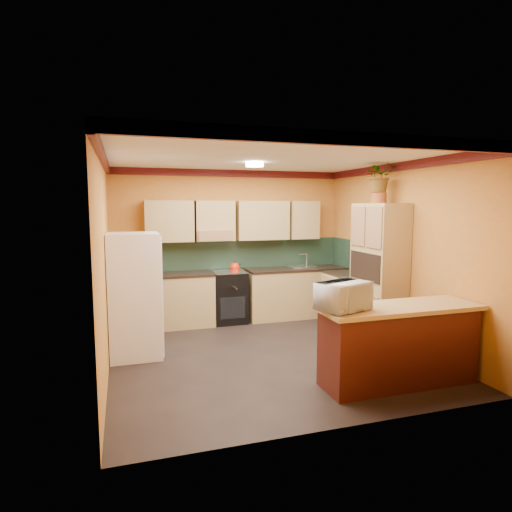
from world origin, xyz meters
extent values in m
plane|color=black|center=(0.00, 0.00, 0.00)|extent=(4.20, 4.20, 0.00)
cube|color=white|center=(0.00, 0.00, 2.70)|extent=(4.20, 4.20, 0.04)
cube|color=#C68935|center=(0.00, 2.10, 1.35)|extent=(4.20, 0.04, 2.70)
cube|color=#C68935|center=(0.00, -2.10, 1.35)|extent=(4.20, 0.04, 2.70)
cube|color=#C68935|center=(-2.10, 0.00, 1.35)|extent=(0.04, 4.20, 2.70)
cube|color=#C68935|center=(2.10, 0.00, 1.35)|extent=(0.04, 4.20, 2.70)
cube|color=#1B3221|center=(0.25, 2.09, 1.19)|extent=(3.70, 0.02, 0.53)
cube|color=#1B3221|center=(2.09, 1.40, 1.19)|extent=(0.02, 1.40, 0.53)
cube|color=tan|center=(0.10, 1.93, 1.80)|extent=(3.10, 0.34, 0.70)
cylinder|color=white|center=(0.00, 0.60, 2.66)|extent=(0.26, 0.26, 0.06)
cube|color=tan|center=(0.51, 1.80, 0.44)|extent=(3.65, 0.60, 0.88)
cube|color=black|center=(0.51, 1.80, 0.90)|extent=(3.65, 0.62, 0.04)
cube|color=black|center=(-0.11, 1.80, 0.46)|extent=(0.58, 0.58, 0.91)
cube|color=silver|center=(1.29, 1.80, 0.94)|extent=(0.48, 0.40, 0.03)
cube|color=tan|center=(1.80, 0.92, 0.44)|extent=(0.60, 0.80, 0.88)
cube|color=black|center=(1.80, 0.92, 0.90)|extent=(0.62, 0.80, 0.04)
cube|color=white|center=(-1.75, 0.48, 0.85)|extent=(0.68, 0.66, 1.70)
cube|color=tan|center=(1.85, 0.15, 1.05)|extent=(0.48, 0.90, 2.10)
cylinder|color=#994B25|center=(1.85, 0.20, 2.18)|extent=(0.22, 0.22, 0.16)
imported|color=tan|center=(1.85, 0.20, 2.51)|extent=(0.46, 0.41, 0.51)
cube|color=#4D1612|center=(1.13, -1.39, 0.44)|extent=(1.80, 0.55, 0.88)
cube|color=tan|center=(1.13, -1.39, 0.91)|extent=(1.90, 0.65, 0.05)
imported|color=white|center=(0.40, -1.39, 1.08)|extent=(0.66, 0.56, 0.31)
camera|label=1|loc=(-1.87, -5.47, 2.06)|focal=30.00mm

